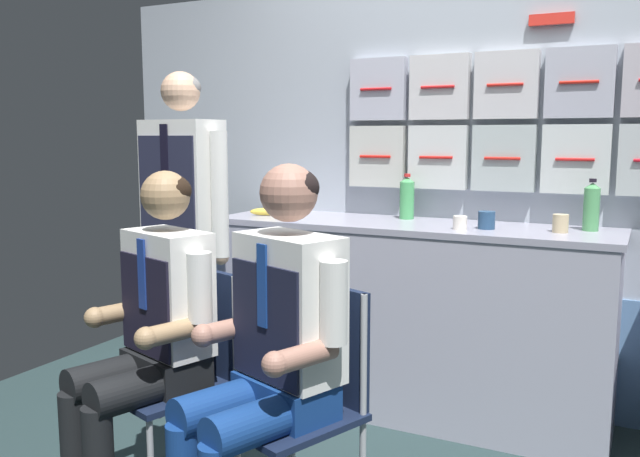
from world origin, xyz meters
The scene contains 14 objects.
galley_bulkhead centered at (0.01, 1.37, 1.07)m, with size 4.20×0.14×2.15m.
galley_counter centered at (-0.25, 1.09, 0.47)m, with size 1.95×0.53×0.94m.
folding_chair_left centered at (-0.72, -0.04, 0.54)m, with size 0.51×0.51×0.86m.
crew_member_left centered at (-0.77, -0.19, 0.68)m, with size 0.51×0.64×1.24m.
folding_chair_right centered at (-0.20, -0.07, 0.54)m, with size 0.52×0.52×0.86m.
crew_member_right centered at (-0.25, -0.22, 0.71)m, with size 0.54×0.67×1.27m.
crew_member_standing centered at (-1.20, 0.58, 0.98)m, with size 0.53×0.28×1.66m.
water_bottle_blue_cap centered at (0.56, 1.19, 1.05)m, with size 0.07×0.07×0.23m.
sparkling_bottle_green centered at (-0.31, 1.23, 1.05)m, with size 0.07×0.07×0.23m.
coffee_cup_spare centered at (0.14, 1.04, 0.98)m, with size 0.08×0.08×0.08m.
paper_cup_blue centered at (0.03, 0.97, 0.98)m, with size 0.06×0.06×0.06m.
paper_cup_tan centered at (-0.86, 1.02, 0.99)m, with size 0.06×0.06×0.09m.
espresso_cup_small centered at (0.45, 1.07, 0.98)m, with size 0.07×0.07×0.08m.
snack_banana centered at (-1.02, 1.04, 0.96)m, with size 0.17×0.10×0.04m.
Camera 1 is at (0.80, -1.96, 1.36)m, focal length 37.32 mm.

